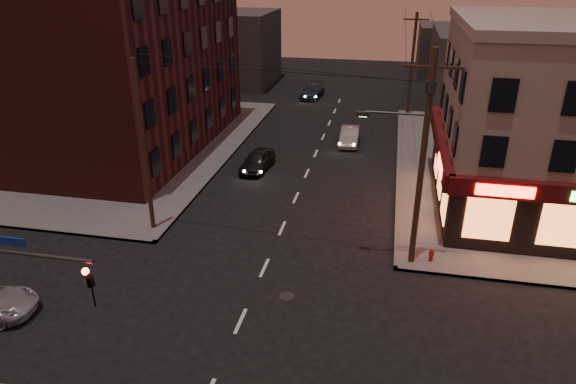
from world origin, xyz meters
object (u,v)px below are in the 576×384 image
(sedan_mid, at_px, (350,136))
(fire_hydrant, at_px, (431,254))
(sedan_far, at_px, (312,91))
(sedan_near, at_px, (257,160))

(sedan_mid, height_order, fire_hydrant, sedan_mid)
(sedan_mid, distance_m, sedan_far, 15.10)
(sedan_mid, relative_size, sedan_far, 0.86)
(sedan_mid, relative_size, fire_hydrant, 6.01)
(sedan_far, height_order, fire_hydrant, sedan_far)
(sedan_far, distance_m, fire_hydrant, 32.67)
(sedan_far, bearing_deg, sedan_mid, -65.47)
(sedan_near, distance_m, sedan_far, 20.88)
(sedan_near, height_order, sedan_far, sedan_near)
(sedan_far, bearing_deg, sedan_near, -87.14)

